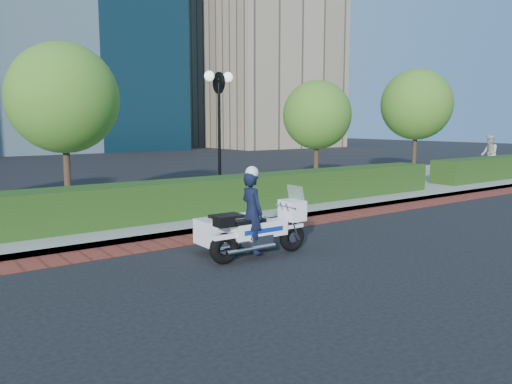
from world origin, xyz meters
TOP-DOWN VIEW (x-y plane):
  - ground at (0.00, 0.00)m, footprint 120.00×120.00m
  - brick_strip at (0.00, 1.50)m, footprint 60.00×1.00m
  - sidewalk at (0.00, 6.00)m, footprint 60.00×8.00m
  - hedge_main at (0.00, 3.60)m, footprint 18.00×1.20m
  - hedge_far at (16.00, 3.60)m, footprint 10.00×1.20m
  - lamppost at (1.00, 5.20)m, footprint 1.02×0.70m
  - tree_b at (-3.50, 6.50)m, footprint 3.20×3.20m
  - tree_c at (6.50, 6.50)m, footprint 2.80×2.80m
  - tree_d at (13.00, 6.50)m, footprint 3.40×3.40m
  - tower_right at (28.00, 38.00)m, footprint 14.00×12.00m
  - police_motorcycle at (-1.82, -0.38)m, footprint 2.32×1.63m
  - pedestrian at (18.24, 5.60)m, footprint 1.19×1.19m

SIDE VIEW (x-z plane):
  - ground at x=0.00m, z-range 0.00..0.00m
  - brick_strip at x=0.00m, z-range 0.00..0.01m
  - sidewalk at x=0.00m, z-range 0.00..0.15m
  - police_motorcycle at x=-1.82m, z-range -0.30..1.59m
  - hedge_main at x=0.00m, z-range 0.15..1.15m
  - hedge_far at x=16.00m, z-range 0.15..1.15m
  - pedestrian at x=18.24m, z-range 0.15..2.10m
  - lamppost at x=1.00m, z-range 0.85..5.06m
  - tree_c at x=6.50m, z-range 0.90..5.20m
  - tree_b at x=-3.50m, z-range 0.99..5.88m
  - tree_d at x=13.00m, z-range 1.03..6.19m
  - tower_right at x=28.00m, z-range 0.00..28.00m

